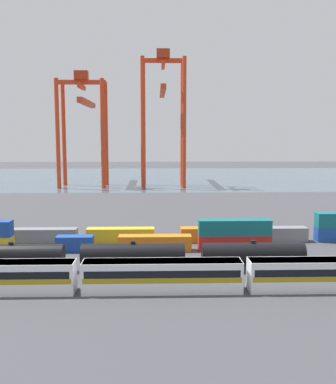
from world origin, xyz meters
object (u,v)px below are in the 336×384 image
(passenger_train, at_px, (162,275))
(gantry_crane_central, at_px, (163,105))
(freight_tank_row, at_px, (133,257))
(shipping_container_2, at_px, (75,244))
(gantry_crane_west, at_px, (83,116))

(passenger_train, distance_m, gantry_crane_central, 121.11)
(freight_tank_row, relative_size, shipping_container_2, 8.05)
(gantry_crane_west, bearing_deg, passenger_train, -76.80)
(freight_tank_row, xyz_separation_m, gantry_crane_central, (6.17, 109.44, 28.15))
(freight_tank_row, xyz_separation_m, shipping_container_2, (-10.22, 11.39, -0.77))
(gantry_crane_central, bearing_deg, passenger_train, -91.06)
(gantry_crane_central, bearing_deg, shipping_container_2, -99.49)
(shipping_container_2, bearing_deg, gantry_crane_west, 97.78)
(passenger_train, height_order, shipping_container_2, passenger_train)
(gantry_crane_west, distance_m, gantry_crane_central, 30.06)
(passenger_train, xyz_separation_m, shipping_container_2, (-14.22, 19.75, -0.84))
(freight_tank_row, bearing_deg, gantry_crane_central, 86.77)
(shipping_container_2, height_order, gantry_crane_central, gantry_crane_central)
(gantry_crane_west, xyz_separation_m, gantry_crane_central, (29.79, 0.09, 4.05))
(freight_tank_row, distance_m, gantry_crane_west, 114.44)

